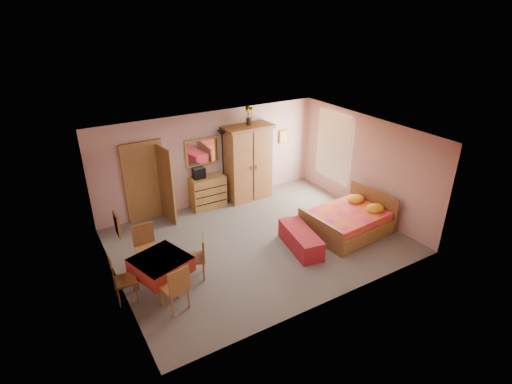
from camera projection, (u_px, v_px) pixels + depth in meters
floor at (259, 241)px, 9.53m from camera, size 6.50×6.50×0.00m
ceiling at (259, 136)px, 8.42m from camera, size 6.50×6.50×0.00m
wall_back at (212, 158)px, 10.92m from camera, size 6.50×0.10×2.60m
wall_front at (332, 244)px, 7.04m from camera, size 6.50×0.10×2.60m
wall_left at (111, 230)px, 7.47m from camera, size 0.10×5.00×2.60m
wall_right at (365, 165)px, 10.48m from camera, size 0.10×5.00×2.60m
doorway at (145, 182)px, 10.13m from camera, size 1.06×0.12×2.15m
window at (334, 147)px, 11.33m from camera, size 0.08×1.40×1.95m
picture_left at (117, 225)px, 6.85m from camera, size 0.04×0.32×0.42m
picture_back at (284, 137)px, 11.87m from camera, size 0.30×0.04×0.40m
chest_of_drawers at (208, 192)px, 10.97m from camera, size 0.95×0.48×0.89m
wall_mirror at (202, 152)px, 10.66m from camera, size 0.98×0.06×0.77m
stereo at (199, 173)px, 10.65m from camera, size 0.32×0.24×0.29m
floor_lamp at (223, 168)px, 10.95m from camera, size 0.27×0.27×2.11m
wardrobe at (248, 163)px, 11.21m from camera, size 1.40×0.75×2.16m
sunflower_vase at (249, 115)px, 10.68m from camera, size 0.22×0.22×0.52m
bed at (347, 216)px, 9.74m from camera, size 2.03×1.65×0.89m
bench at (301, 240)px, 9.16m from camera, size 0.75×1.46×0.46m
dining_table at (162, 273)px, 7.82m from camera, size 1.20×1.20×0.70m
chair_south at (174, 287)px, 7.26m from camera, size 0.52×0.52×0.95m
chair_north at (148, 249)px, 8.32m from camera, size 0.46×0.46×1.00m
chair_west at (125, 280)px, 7.46m from camera, size 0.44×0.44×0.91m
chair_east at (194, 257)px, 8.11m from camera, size 0.55×0.55×0.93m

